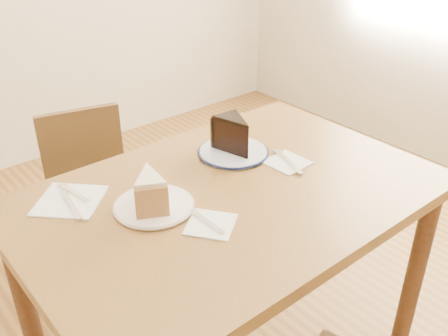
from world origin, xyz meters
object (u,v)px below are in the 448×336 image
table (230,219)px  plate_navy (233,152)px  carrot_cake (150,190)px  chocolate_cake (236,137)px  chair_far (95,199)px  plate_cream (154,206)px

table → plate_navy: 0.25m
table → plate_navy: (0.15, 0.17, 0.10)m
table → carrot_cake: size_ratio=10.21×
plate_navy → chocolate_cake: bearing=-85.7°
table → chair_far: 0.73m
chair_far → plate_navy: bearing=131.8°
table → chocolate_cake: chocolate_cake is taller
chair_far → chocolate_cake: size_ratio=5.84×
table → plate_navy: size_ratio=5.45×
plate_cream → carrot_cake: 0.05m
table → carrot_cake: 0.28m
table → plate_navy: plate_navy is taller
plate_cream → table: bearing=-16.9°
chocolate_cake → carrot_cake: bearing=17.2°
carrot_cake → chocolate_cake: size_ratio=0.90×
chair_far → carrot_cake: size_ratio=6.52×
carrot_cake → chocolate_cake: 0.39m
table → chocolate_cake: 0.27m
plate_cream → carrot_cake: size_ratio=1.79×
chair_far → plate_navy: 0.68m
carrot_cake → chair_far: bearing=107.9°
plate_navy → carrot_cake: (-0.38, -0.10, 0.05)m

